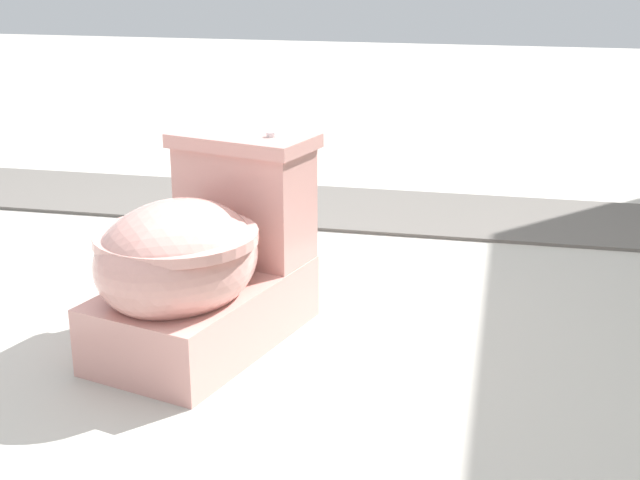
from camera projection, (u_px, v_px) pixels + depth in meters
name	position (u px, v px, depth m)	size (l,w,h in m)	color
ground_plane	(236.00, 330.00, 2.36)	(14.00, 14.00, 0.00)	#B7B2A8
gravel_strip	(456.00, 215.00, 3.33)	(0.56, 8.00, 0.01)	#605B56
toilet	(201.00, 263.00, 2.21)	(0.71, 0.53, 0.52)	#E09E93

